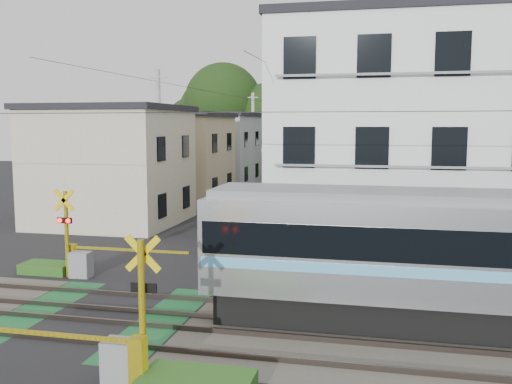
% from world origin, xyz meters
% --- Properties ---
extents(ground, '(120.00, 120.00, 0.00)m').
position_xyz_m(ground, '(0.00, 0.00, 0.00)').
color(ground, black).
extents(track_bed, '(120.00, 120.00, 0.14)m').
position_xyz_m(track_bed, '(0.00, 0.00, 0.04)').
color(track_bed, '#47423A').
rests_on(track_bed, ground).
extents(crossing_signal_near, '(4.74, 0.65, 3.09)m').
position_xyz_m(crossing_signal_near, '(2.59, -3.65, 0.71)').
color(crossing_signal_near, yellow).
rests_on(crossing_signal_near, ground).
extents(crossing_signal_far, '(4.74, 0.65, 3.09)m').
position_xyz_m(crossing_signal_far, '(-2.59, 3.65, 0.71)').
color(crossing_signal_far, yellow).
rests_on(crossing_signal_far, ground).
extents(apartment_block, '(10.20, 8.36, 9.30)m').
position_xyz_m(apartment_block, '(8.50, 9.49, 4.66)').
color(apartment_block, white).
rests_on(apartment_block, ground).
extents(houses_row, '(22.07, 31.35, 6.80)m').
position_xyz_m(houses_row, '(0.25, 25.92, 3.24)').
color(houses_row, beige).
rests_on(houses_row, ground).
extents(tree_hill, '(40.00, 13.50, 11.90)m').
position_xyz_m(tree_hill, '(0.70, 48.07, 5.96)').
color(tree_hill, black).
rests_on(tree_hill, ground).
extents(catenary, '(60.00, 5.04, 7.00)m').
position_xyz_m(catenary, '(6.00, 0.03, 3.70)').
color(catenary, '#2D2D33').
rests_on(catenary, ground).
extents(utility_poles, '(7.90, 42.00, 8.00)m').
position_xyz_m(utility_poles, '(-1.05, 23.01, 4.08)').
color(utility_poles, '#A5A5A0').
rests_on(utility_poles, ground).
extents(pedestrian, '(0.59, 0.41, 1.57)m').
position_xyz_m(pedestrian, '(-0.11, 33.34, 0.78)').
color(pedestrian, '#262730').
rests_on(pedestrian, ground).
extents(weed_patches, '(10.25, 8.80, 0.40)m').
position_xyz_m(weed_patches, '(1.76, -0.09, 0.18)').
color(weed_patches, '#2D5E1E').
rests_on(weed_patches, ground).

